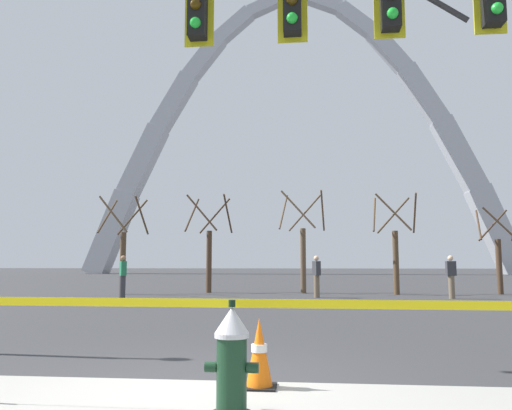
{
  "coord_description": "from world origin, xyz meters",
  "views": [
    {
      "loc": [
        1.2,
        -5.35,
        1.31
      ],
      "look_at": [
        0.16,
        5.0,
        2.5
      ],
      "focal_mm": 35.58,
      "sensor_mm": 36.0,
      "label": 1
    }
  ],
  "objects_px": {
    "pedestrian_walking_right": "(451,276)",
    "traffic_cone_by_hydrant": "(259,353)",
    "traffic_signal_gantry": "(422,41)",
    "pedestrian_walking_left": "(317,276)",
    "monument_arch": "(296,143)",
    "fire_hydrant": "(232,362)",
    "pedestrian_standing_center": "(123,276)"
  },
  "relations": [
    {
      "from": "pedestrian_walking_right",
      "to": "traffic_cone_by_hydrant",
      "type": "bearing_deg",
      "value": -112.47
    },
    {
      "from": "traffic_cone_by_hydrant",
      "to": "monument_arch",
      "type": "xyz_separation_m",
      "value": [
        -0.69,
        56.26,
        15.79
      ]
    },
    {
      "from": "pedestrian_walking_left",
      "to": "pedestrian_standing_center",
      "type": "height_order",
      "value": "same"
    },
    {
      "from": "fire_hydrant",
      "to": "monument_arch",
      "type": "distance_m",
      "value": 59.42
    },
    {
      "from": "fire_hydrant",
      "to": "pedestrian_standing_center",
      "type": "height_order",
      "value": "pedestrian_standing_center"
    },
    {
      "from": "traffic_cone_by_hydrant",
      "to": "pedestrian_walking_right",
      "type": "distance_m",
      "value": 15.24
    },
    {
      "from": "pedestrian_walking_right",
      "to": "traffic_signal_gantry",
      "type": "bearing_deg",
      "value": -106.27
    },
    {
      "from": "pedestrian_walking_left",
      "to": "traffic_signal_gantry",
      "type": "bearing_deg",
      "value": -84.19
    },
    {
      "from": "traffic_signal_gantry",
      "to": "pedestrian_standing_center",
      "type": "height_order",
      "value": "traffic_signal_gantry"
    },
    {
      "from": "traffic_signal_gantry",
      "to": "monument_arch",
      "type": "bearing_deg",
      "value": 92.98
    },
    {
      "from": "pedestrian_walking_left",
      "to": "pedestrian_walking_right",
      "type": "relative_size",
      "value": 1.0
    },
    {
      "from": "fire_hydrant",
      "to": "traffic_cone_by_hydrant",
      "type": "distance_m",
      "value": 1.06
    },
    {
      "from": "monument_arch",
      "to": "traffic_signal_gantry",
      "type": "bearing_deg",
      "value": -87.02
    },
    {
      "from": "traffic_signal_gantry",
      "to": "monument_arch",
      "type": "height_order",
      "value": "monument_arch"
    },
    {
      "from": "pedestrian_walking_left",
      "to": "pedestrian_standing_center",
      "type": "xyz_separation_m",
      "value": [
        -7.21,
        -1.16,
        0.0
      ]
    },
    {
      "from": "fire_hydrant",
      "to": "pedestrian_walking_left",
      "type": "bearing_deg",
      "value": 86.2
    },
    {
      "from": "traffic_cone_by_hydrant",
      "to": "monument_arch",
      "type": "height_order",
      "value": "monument_arch"
    },
    {
      "from": "fire_hydrant",
      "to": "pedestrian_walking_right",
      "type": "distance_m",
      "value": 16.26
    },
    {
      "from": "traffic_signal_gantry",
      "to": "pedestrian_walking_left",
      "type": "bearing_deg",
      "value": 95.81
    },
    {
      "from": "fire_hydrant",
      "to": "pedestrian_walking_right",
      "type": "height_order",
      "value": "pedestrian_walking_right"
    },
    {
      "from": "traffic_cone_by_hydrant",
      "to": "pedestrian_walking_left",
      "type": "relative_size",
      "value": 0.46
    },
    {
      "from": "fire_hydrant",
      "to": "monument_arch",
      "type": "height_order",
      "value": "monument_arch"
    },
    {
      "from": "pedestrian_standing_center",
      "to": "traffic_cone_by_hydrant",
      "type": "bearing_deg",
      "value": -64.05
    },
    {
      "from": "traffic_cone_by_hydrant",
      "to": "pedestrian_walking_right",
      "type": "xyz_separation_m",
      "value": [
        5.82,
        14.07,
        0.46
      ]
    },
    {
      "from": "pedestrian_standing_center",
      "to": "pedestrian_walking_right",
      "type": "xyz_separation_m",
      "value": [
        12.15,
        1.05,
        0.0
      ]
    },
    {
      "from": "pedestrian_walking_right",
      "to": "pedestrian_walking_left",
      "type": "bearing_deg",
      "value": 178.76
    },
    {
      "from": "traffic_cone_by_hydrant",
      "to": "pedestrian_standing_center",
      "type": "relative_size",
      "value": 0.46
    },
    {
      "from": "pedestrian_walking_right",
      "to": "fire_hydrant",
      "type": "bearing_deg",
      "value": -111.51
    },
    {
      "from": "traffic_signal_gantry",
      "to": "traffic_cone_by_hydrant",
      "type": "bearing_deg",
      "value": -144.65
    },
    {
      "from": "fire_hydrant",
      "to": "traffic_signal_gantry",
      "type": "distance_m",
      "value": 5.24
    },
    {
      "from": "traffic_cone_by_hydrant",
      "to": "pedestrian_walking_right",
      "type": "bearing_deg",
      "value": 67.53
    },
    {
      "from": "traffic_cone_by_hydrant",
      "to": "pedestrian_walking_left",
      "type": "xyz_separation_m",
      "value": [
        0.87,
        14.18,
        0.46
      ]
    }
  ]
}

